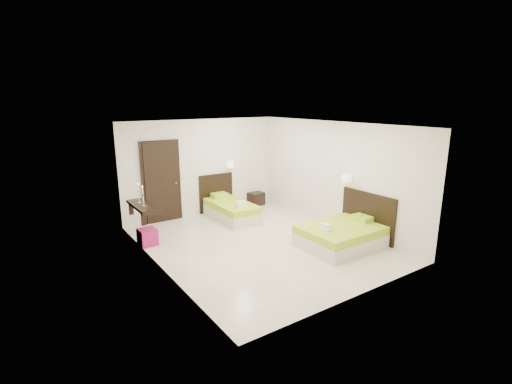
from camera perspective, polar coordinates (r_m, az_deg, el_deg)
floor at (r=8.31m, az=0.60°, el=-7.89°), size 5.50×5.50×0.00m
bed_single at (r=9.98m, az=-4.05°, el=-2.53°), size 1.03×1.72×1.42m
bed_double at (r=8.36m, az=13.29°, el=-6.28°), size 1.72×1.46×1.42m
nightstand at (r=11.19m, az=-0.03°, el=-1.03°), size 0.49×0.45×0.39m
ottoman at (r=8.50m, az=-16.36°, el=-6.66°), size 0.38×0.38×0.37m
door at (r=9.79m, az=-14.33°, el=1.50°), size 1.02×0.15×2.14m
console_shelf at (r=8.57m, az=-17.24°, el=-2.09°), size 0.35×1.20×0.78m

